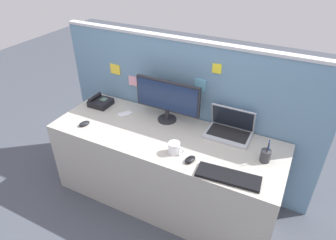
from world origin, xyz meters
The scene contains 12 objects.
ground_plane centered at (0.00, 0.00, 0.00)m, with size 10.00×10.00×0.00m, color #424751.
desk centered at (0.00, 0.00, 0.36)m, with size 1.98×0.71×0.72m, color #ADA89E.
cubicle_divider centered at (0.00, 0.39, 0.71)m, with size 2.45×0.08×1.42m.
desktop_monitor centered at (-0.09, 0.22, 0.94)m, with size 0.60×0.17×0.38m.
laptop centered at (0.47, 0.26, 0.77)m, with size 0.37×0.26×0.23m.
desk_phone centered at (-0.80, 0.16, 0.75)m, with size 0.19×0.18×0.09m.
keyboard_main centered at (0.62, -0.25, 0.73)m, with size 0.44×0.15×0.02m, color black.
computer_mouse_right_hand centered at (0.32, -0.21, 0.73)m, with size 0.06×0.10×0.03m, color black.
computer_mouse_left_hand centered at (-0.70, -0.19, 0.73)m, with size 0.06×0.10×0.03m, color black.
pen_cup centered at (0.81, 0.04, 0.77)m, with size 0.08×0.08×0.19m.
cell_phone_white_slab centered at (-0.49, 0.13, 0.72)m, with size 0.06×0.13×0.01m, color silver.
coffee_mug centered at (0.17, -0.17, 0.76)m, with size 0.13×0.09×0.09m.
Camera 1 is at (0.94, -1.80, 2.17)m, focal length 31.94 mm.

